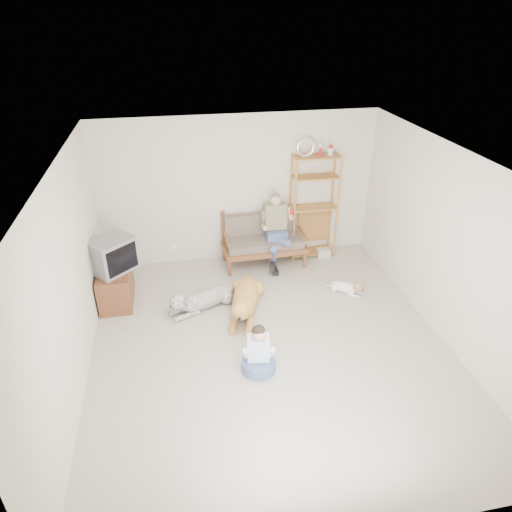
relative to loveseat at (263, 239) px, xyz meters
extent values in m
plane|color=beige|center=(-0.39, -2.41, -0.49)|extent=(5.50, 5.50, 0.00)
plane|color=white|center=(-0.39, -2.41, 2.21)|extent=(5.50, 5.50, 0.00)
plane|color=beige|center=(-0.39, 0.34, 0.86)|extent=(5.00, 0.00, 5.00)
plane|color=beige|center=(-0.39, -5.16, 0.86)|extent=(5.00, 0.00, 5.00)
plane|color=beige|center=(-2.89, -2.41, 0.86)|extent=(0.00, 5.50, 5.50)
plane|color=beige|center=(2.11, -2.41, 0.86)|extent=(0.00, 5.50, 5.50)
cube|color=brown|center=(0.00, -0.07, -0.14)|extent=(1.52, 0.74, 0.10)
cube|color=#63564C|center=(0.00, -0.07, -0.02)|extent=(1.39, 0.63, 0.13)
cube|color=#63564C|center=(0.00, 0.17, 0.21)|extent=(1.38, 0.15, 0.45)
cylinder|color=brown|center=(0.00, 0.23, 0.41)|extent=(1.40, 0.08, 0.05)
cylinder|color=brown|center=(-0.70, -0.37, -0.34)|extent=(0.07, 0.07, 0.30)
cylinder|color=brown|center=(-0.70, 0.23, -0.01)|extent=(0.07, 0.07, 0.95)
cylinder|color=brown|center=(0.70, -0.37, -0.34)|extent=(0.07, 0.07, 0.30)
cylinder|color=brown|center=(0.70, 0.23, -0.01)|extent=(0.07, 0.07, 0.95)
cube|color=#55689C|center=(0.22, -0.07, 0.10)|extent=(0.37, 0.35, 0.19)
cube|color=gray|center=(0.22, 0.03, 0.43)|extent=(0.39, 0.27, 0.49)
sphere|color=tan|center=(0.22, 0.00, 0.76)|extent=(0.20, 0.20, 0.20)
sphere|color=#5E5853|center=(0.22, 0.02, 0.79)|extent=(0.18, 0.18, 0.18)
cylinder|color=#B4131C|center=(0.47, -0.18, 0.59)|extent=(0.07, 0.07, 0.08)
cube|color=#AD7036|center=(0.98, 0.14, 1.46)|extent=(0.83, 0.34, 0.03)
torus|color=silver|center=(0.76, 0.14, 1.63)|extent=(0.33, 0.05, 0.33)
cone|color=#B4131C|center=(1.03, 0.14, 1.56)|extent=(0.11, 0.11, 0.17)
cylinder|color=#AD7036|center=(0.57, -0.03, 0.50)|extent=(0.04, 0.04, 1.97)
cylinder|color=#AD7036|center=(0.57, 0.30, 0.50)|extent=(0.04, 0.04, 1.97)
cylinder|color=#AD7036|center=(1.38, -0.03, 0.50)|extent=(0.04, 0.04, 1.97)
cylinder|color=#AD7036|center=(1.38, 0.30, 0.50)|extent=(0.04, 0.04, 1.97)
cube|color=silver|center=(1.18, -0.02, -0.41)|extent=(0.25, 0.19, 0.16)
cube|color=brown|center=(-2.61, -0.82, -0.19)|extent=(0.50, 0.90, 0.60)
cube|color=brown|center=(-2.85, -1.04, -0.19)|extent=(0.02, 0.40, 0.50)
cube|color=brown|center=(-2.85, -0.60, -0.19)|extent=(0.02, 0.40, 0.50)
cube|color=slate|center=(-2.59, -0.82, 0.38)|extent=(0.82, 0.81, 0.54)
cube|color=black|center=(-2.42, -1.01, 0.38)|extent=(0.42, 0.38, 0.43)
cube|color=white|center=(-1.64, 0.32, -0.19)|extent=(0.12, 0.02, 0.08)
ellipsoid|color=#C28A43|center=(-0.57, -1.37, -0.31)|extent=(0.71, 1.20, 0.35)
sphere|color=#C28A43|center=(-0.67, -1.69, -0.28)|extent=(0.35, 0.35, 0.35)
sphere|color=#C28A43|center=(-0.75, -1.96, -0.13)|extent=(0.28, 0.28, 0.28)
ellipsoid|color=#C28A43|center=(-0.79, -2.09, -0.16)|extent=(0.18, 0.23, 0.11)
cylinder|color=#C28A43|center=(-0.41, -0.83, -0.41)|extent=(0.08, 0.45, 0.06)
ellipsoid|color=#C28A43|center=(-0.84, -1.91, -0.13)|extent=(0.09, 0.10, 0.14)
ellipsoid|color=#C28A43|center=(-0.65, -1.97, -0.13)|extent=(0.09, 0.10, 0.14)
ellipsoid|color=white|center=(-1.18, -1.24, -0.34)|extent=(1.00, 0.69, 0.29)
sphere|color=white|center=(-1.44, -1.36, -0.32)|extent=(0.29, 0.29, 0.29)
sphere|color=white|center=(-1.65, -1.46, -0.20)|extent=(0.25, 0.25, 0.25)
ellipsoid|color=white|center=(-1.75, -1.50, -0.22)|extent=(0.21, 0.17, 0.09)
cylinder|color=white|center=(-0.74, -1.04, -0.43)|extent=(0.30, 0.30, 0.05)
ellipsoid|color=white|center=(-1.67, -1.37, -0.20)|extent=(0.09, 0.08, 0.12)
ellipsoid|color=white|center=(-1.60, -1.53, -0.20)|extent=(0.09, 0.08, 0.12)
ellipsoid|color=white|center=(1.13, -1.26, -0.40)|extent=(0.47, 0.45, 0.18)
sphere|color=white|center=(1.24, -1.35, -0.39)|extent=(0.18, 0.18, 0.18)
sphere|color=#A57C52|center=(1.32, -1.42, -0.31)|extent=(0.16, 0.16, 0.16)
ellipsoid|color=#A57C52|center=(1.38, -1.47, -0.32)|extent=(0.13, 0.13, 0.06)
cylinder|color=white|center=(0.97, -1.11, -0.45)|extent=(0.18, 0.09, 0.03)
cone|color=#A57C52|center=(1.27, -1.46, -0.26)|extent=(0.05, 0.05, 0.06)
cone|color=#A57C52|center=(1.35, -1.37, -0.26)|extent=(0.05, 0.05, 0.06)
torus|color=#B4131C|center=(1.30, -1.41, -0.32)|extent=(0.15, 0.15, 0.02)
cylinder|color=#55689C|center=(-0.65, -2.84, -0.40)|extent=(0.46, 0.46, 0.17)
cube|color=white|center=(-0.65, -2.82, -0.13)|extent=(0.31, 0.22, 0.36)
sphere|color=tan|center=(-0.65, -2.84, 0.12)|extent=(0.19, 0.19, 0.19)
sphere|color=black|center=(-0.65, -2.83, 0.15)|extent=(0.18, 0.18, 0.18)
camera|label=1|loc=(-1.55, -7.36, 3.82)|focal=32.00mm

